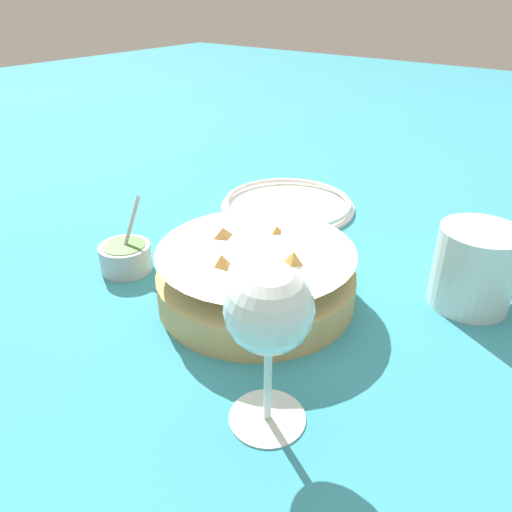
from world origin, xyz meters
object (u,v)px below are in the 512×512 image
Objects in this scene: beer_mug at (474,270)px; side_plate at (288,204)px; wine_glass at (269,315)px; food_basket at (255,276)px; sauce_cup at (126,256)px.

side_plate is (0.10, 0.33, -0.04)m from beer_mug.
wine_glass is 1.17× the size of beer_mug.
food_basket is 0.20m from wine_glass.
wine_glass is (-0.14, -0.12, 0.08)m from food_basket.
wine_glass is 0.31m from beer_mug.
wine_glass reaches higher than sauce_cup.
sauce_cup reaches higher than side_plate.
side_plate is at bearing 32.32° from wine_glass.
wine_glass is at bearing -147.68° from side_plate.
wine_glass reaches higher than food_basket.
food_basket is at bearing -74.56° from sauce_cup.
beer_mug is at bearing -15.56° from wine_glass.
food_basket is at bearing 126.15° from beer_mug.
beer_mug reaches higher than food_basket.
side_plate is (0.25, 0.12, -0.02)m from food_basket.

